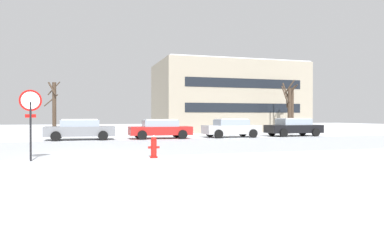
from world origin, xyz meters
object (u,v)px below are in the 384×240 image
object	(u,v)px
stop_sign	(31,111)
parked_car_gray	(80,129)
parked_car_black	(293,127)
parked_car_red	(160,129)
parked_car_silver	(231,128)
fire_hydrant	(154,147)

from	to	relation	value
stop_sign	parked_car_gray	xyz separation A→B (m)	(1.60, 11.69, -1.06)
parked_car_gray	stop_sign	bearing A→B (deg)	-97.78
parked_car_gray	parked_car_black	distance (m)	16.45
parked_car_red	parked_car_silver	distance (m)	5.48
fire_hydrant	parked_car_gray	distance (m)	12.24
fire_hydrant	parked_car_black	world-z (taller)	parked_car_black
stop_sign	parked_car_red	xyz separation A→B (m)	(7.08, 11.55, -1.07)
stop_sign	parked_car_silver	size ratio (longest dim) A/B	0.60
stop_sign	parked_car_red	world-z (taller)	stop_sign
stop_sign	parked_car_silver	world-z (taller)	stop_sign
fire_hydrant	parked_car_black	bearing A→B (deg)	41.23
parked_car_gray	parked_car_silver	bearing A→B (deg)	-0.57
parked_car_black	parked_car_silver	bearing A→B (deg)	-178.25
parked_car_red	fire_hydrant	bearing A→B (deg)	-102.89
stop_sign	parked_car_gray	bearing A→B (deg)	82.22
parked_car_red	parked_car_black	distance (m)	10.97
stop_sign	parked_car_black	world-z (taller)	stop_sign
parked_car_red	parked_car_gray	bearing A→B (deg)	178.51
parked_car_gray	parked_car_silver	world-z (taller)	same
stop_sign	parked_car_gray	world-z (taller)	stop_sign
parked_car_black	parked_car_red	bearing A→B (deg)	-178.95
stop_sign	parked_car_black	xyz separation A→B (m)	(18.04, 11.75, -1.04)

